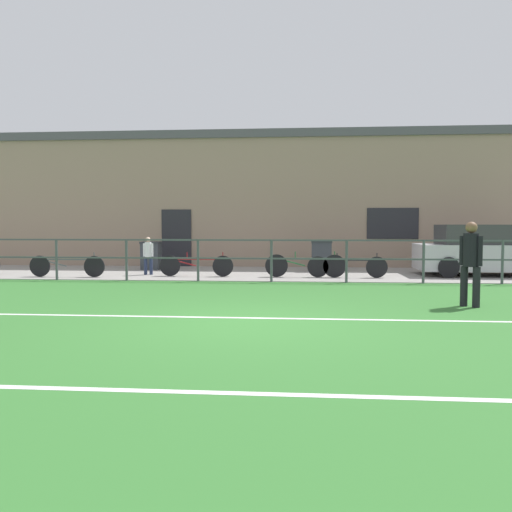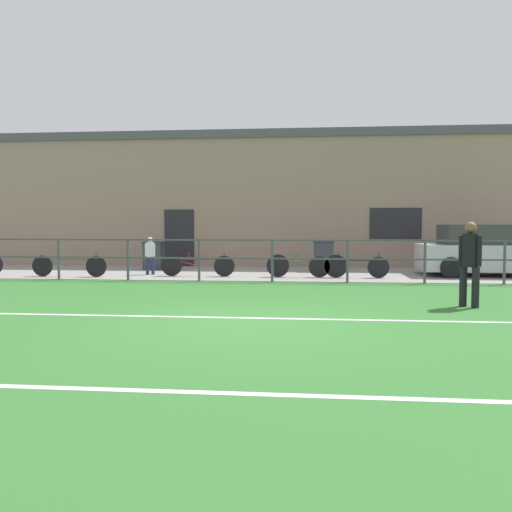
{
  "view_description": "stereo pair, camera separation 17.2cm",
  "coord_description": "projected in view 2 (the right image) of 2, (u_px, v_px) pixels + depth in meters",
  "views": [
    {
      "loc": [
        0.83,
        -8.32,
        1.54
      ],
      "look_at": [
        -0.27,
        4.34,
        0.8
      ],
      "focal_mm": 37.54,
      "sensor_mm": 36.0,
      "label": 1
    },
    {
      "loc": [
        1.0,
        -8.31,
        1.54
      ],
      "look_at": [
        -0.27,
        4.34,
        0.8
      ],
      "focal_mm": 37.54,
      "sensor_mm": 36.0,
      "label": 2
    }
  ],
  "objects": [
    {
      "name": "field_line_touchline",
      "position": [
        248.0,
        318.0,
        8.83
      ],
      "size": [
        36.0,
        0.11,
        0.0
      ],
      "primitive_type": "cube",
      "color": "white",
      "rests_on": "ground"
    },
    {
      "name": "clubhouse_facade",
      "position": [
        284.0,
        200.0,
        20.41
      ],
      "size": [
        28.0,
        2.56,
        4.98
      ],
      "color": "gray",
      "rests_on": "ground"
    },
    {
      "name": "bicycle_parked_4",
      "position": [
        69.0,
        266.0,
        15.69
      ],
      "size": [
        2.27,
        0.04,
        0.72
      ],
      "color": "black",
      "rests_on": "pavement_strip"
    },
    {
      "name": "field_line_hash",
      "position": [
        199.0,
        392.0,
        4.9
      ],
      "size": [
        36.0,
        0.11,
        0.0
      ],
      "primitive_type": "cube",
      "color": "white",
      "rests_on": "ground"
    },
    {
      "name": "bicycle_parked_3",
      "position": [
        306.0,
        265.0,
        15.48
      ],
      "size": [
        2.34,
        0.04,
        0.76
      ],
      "color": "black",
      "rests_on": "pavement_strip"
    },
    {
      "name": "bicycle_parked_2",
      "position": [
        348.0,
        267.0,
        15.36
      ],
      "size": [
        2.29,
        0.04,
        0.71
      ],
      "color": "black",
      "rests_on": "pavement_strip"
    },
    {
      "name": "trash_bin_0",
      "position": [
        154.0,
        255.0,
        18.22
      ],
      "size": [
        0.65,
        0.55,
        0.95
      ],
      "color": "#33383D",
      "rests_on": "pavement_strip"
    },
    {
      "name": "player_goalkeeper",
      "position": [
        470.0,
        259.0,
        9.94
      ],
      "size": [
        0.35,
        0.32,
        1.6
      ],
      "rotation": [
        0.0,
        0.0,
        5.57
      ],
      "color": "black",
      "rests_on": "ground"
    },
    {
      "name": "spectator_child",
      "position": [
        150.0,
        253.0,
        16.32
      ],
      "size": [
        0.31,
        0.2,
        1.15
      ],
      "rotation": [
        0.0,
        0.0,
        3.16
      ],
      "color": "#232D4C",
      "rests_on": "pavement_strip"
    },
    {
      "name": "bicycle_parked_1",
      "position": [
        198.0,
        265.0,
        15.8
      ],
      "size": [
        2.2,
        0.04,
        0.72
      ],
      "color": "black",
      "rests_on": "pavement_strip"
    },
    {
      "name": "trash_bin_1",
      "position": [
        324.0,
        256.0,
        17.54
      ],
      "size": [
        0.67,
        0.57,
        1.01
      ],
      "color": "#33383D",
      "rests_on": "pavement_strip"
    },
    {
      "name": "perimeter_fence",
      "position": [
        272.0,
        254.0,
        14.36
      ],
      "size": [
        36.07,
        0.07,
        1.15
      ],
      "color": "#474C51",
      "rests_on": "ground"
    },
    {
      "name": "ground",
      "position": [
        246.0,
        324.0,
        8.44
      ],
      "size": [
        60.0,
        44.0,
        0.04
      ],
      "primitive_type": "cube",
      "color": "#33702D"
    },
    {
      "name": "pavement_strip",
      "position": [
        278.0,
        273.0,
        16.88
      ],
      "size": [
        48.0,
        5.0,
        0.02
      ],
      "primitive_type": "cube",
      "color": "gray",
      "rests_on": "ground"
    },
    {
      "name": "parked_car_red",
      "position": [
        491.0,
        251.0,
        15.95
      ],
      "size": [
        4.26,
        1.92,
        1.53
      ],
      "color": "#B7B7BC",
      "rests_on": "pavement_strip"
    }
  ]
}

